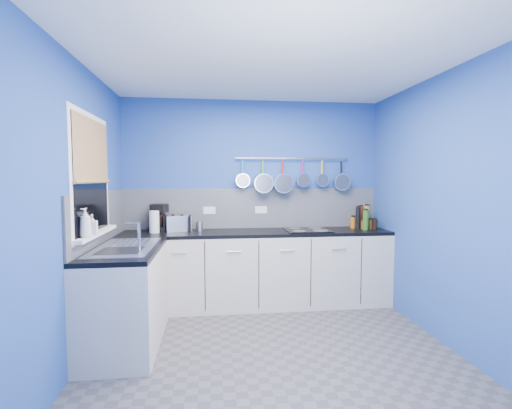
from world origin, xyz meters
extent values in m
cube|color=#47474C|center=(0.00, 0.00, -0.01)|extent=(3.20, 3.00, 0.02)
cube|color=white|center=(0.00, 0.00, 2.51)|extent=(3.20, 3.00, 0.02)
cube|color=#254999|center=(0.00, 1.51, 1.25)|extent=(3.20, 0.02, 2.50)
cube|color=#254999|center=(0.00, -1.51, 1.25)|extent=(3.20, 0.02, 2.50)
cube|color=#254999|center=(-1.61, 0.00, 1.25)|extent=(0.02, 3.00, 2.50)
cube|color=#254999|center=(1.61, 0.00, 1.25)|extent=(0.02, 3.00, 2.50)
cube|color=gray|center=(0.00, 1.49, 1.15)|extent=(3.20, 0.02, 0.50)
cube|color=gray|center=(-1.59, 0.60, 1.15)|extent=(0.02, 1.80, 0.50)
cube|color=beige|center=(0.00, 1.20, 0.43)|extent=(3.20, 0.60, 0.86)
cube|color=black|center=(0.00, 1.20, 0.88)|extent=(3.20, 0.60, 0.04)
cube|color=beige|center=(-1.30, 0.30, 0.43)|extent=(0.60, 1.20, 0.86)
cube|color=black|center=(-1.30, 0.30, 0.88)|extent=(0.60, 1.20, 0.04)
cube|color=white|center=(-1.58, 0.30, 1.55)|extent=(0.01, 1.00, 1.10)
cube|color=black|center=(-1.57, 0.30, 1.55)|extent=(0.01, 0.90, 1.00)
cube|color=tan|center=(-1.56, 0.30, 1.77)|extent=(0.01, 0.90, 0.55)
cube|color=white|center=(-1.55, 0.30, 1.04)|extent=(0.10, 0.98, 0.03)
cube|color=silver|center=(-1.30, 0.30, 0.90)|extent=(0.50, 0.95, 0.01)
cube|color=white|center=(-0.55, 1.48, 1.13)|extent=(0.15, 0.01, 0.09)
cube|color=white|center=(0.10, 1.48, 1.13)|extent=(0.15, 0.01, 0.09)
cylinder|color=silver|center=(0.50, 1.45, 1.78)|extent=(1.45, 0.02, 0.02)
imported|color=white|center=(-1.53, -0.02, 1.17)|extent=(0.12, 0.12, 0.24)
imported|color=white|center=(-1.53, 0.14, 1.14)|extent=(0.09, 0.09, 0.17)
cylinder|color=white|center=(-1.18, 1.20, 1.03)|extent=(0.12, 0.12, 0.25)
cube|color=silver|center=(-0.92, 1.30, 0.99)|extent=(0.33, 0.26, 0.19)
cylinder|color=silver|center=(-0.67, 1.27, 0.96)|extent=(0.09, 0.09, 0.12)
cube|color=black|center=(0.62, 1.17, 0.91)|extent=(0.53, 0.47, 0.01)
cylinder|color=olive|center=(1.44, 1.32, 1.04)|extent=(0.07, 0.07, 0.28)
cylinder|color=#4C190C|center=(1.36, 1.32, 1.04)|extent=(0.05, 0.05, 0.27)
cylinder|color=#8C5914|center=(1.25, 1.31, 0.97)|extent=(0.07, 0.07, 0.14)
cylinder|color=brown|center=(1.45, 1.22, 0.96)|extent=(0.07, 0.07, 0.11)
cylinder|color=brown|center=(1.35, 1.21, 0.95)|extent=(0.07, 0.07, 0.10)
cylinder|color=black|center=(1.28, 1.23, 1.04)|extent=(0.06, 0.06, 0.27)
cylinder|color=black|center=(1.45, 1.12, 0.96)|extent=(0.07, 0.07, 0.12)
cylinder|color=#265919|center=(1.34, 1.13, 1.02)|extent=(0.07, 0.07, 0.24)
camera|label=1|loc=(-0.51, -3.08, 1.53)|focal=25.51mm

